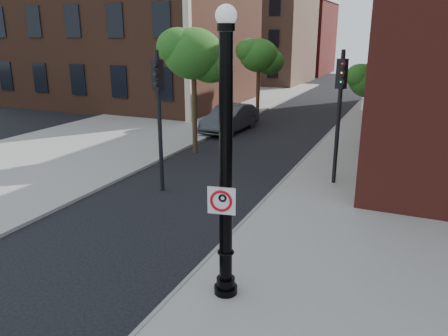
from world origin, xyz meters
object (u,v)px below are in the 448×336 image
at_px(parked_car, 230,118).
at_px(no_parking_sign, 222,201).
at_px(lamppost, 226,176).
at_px(traffic_signal_right, 340,96).
at_px(traffic_signal_left, 158,99).

bearing_deg(parked_car, no_parking_sign, -63.61).
relative_size(lamppost, traffic_signal_right, 1.20).
relative_size(no_parking_sign, traffic_signal_right, 0.12).
height_order(lamppost, traffic_signal_right, lamppost).
relative_size(lamppost, traffic_signal_left, 1.20).
distance_m(traffic_signal_left, traffic_signal_right, 6.59).
distance_m(no_parking_sign, traffic_signal_left, 7.52).
bearing_deg(lamppost, traffic_signal_left, 132.43).
distance_m(lamppost, no_parking_sign, 0.51).
relative_size(no_parking_sign, traffic_signal_left, 0.12).
height_order(lamppost, traffic_signal_left, lamppost).
distance_m(lamppost, parked_car, 17.60).
height_order(traffic_signal_left, traffic_signal_right, traffic_signal_left).
bearing_deg(parked_car, traffic_signal_left, -76.57).
relative_size(lamppost, no_parking_sign, 10.45).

